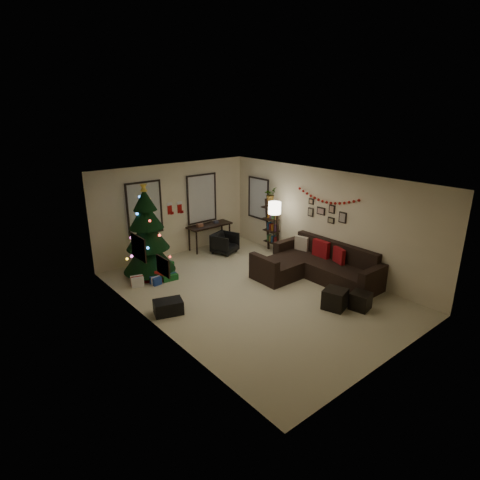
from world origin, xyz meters
The scene contains 29 objects.
floor centered at (0.00, 0.00, 0.00)m, with size 7.00×7.00×0.00m, color beige.
ceiling centered at (0.00, 0.00, 2.70)m, with size 7.00×7.00×0.00m, color white.
wall_back centered at (0.00, 3.50, 1.35)m, with size 5.00×5.00×0.00m, color beige.
wall_front centered at (0.00, -3.50, 1.35)m, with size 5.00×5.00×0.00m, color beige.
wall_left centered at (-2.50, 0.00, 1.35)m, with size 7.00×7.00×0.00m, color beige.
wall_right centered at (2.50, 0.00, 1.35)m, with size 7.00×7.00×0.00m, color beige.
window_back_left centered at (-0.95, 3.47, 1.55)m, with size 1.05×0.06×1.50m.
window_back_right centered at (0.95, 3.47, 1.55)m, with size 1.05×0.06×1.50m.
window_right_wall centered at (2.47, 2.55, 1.50)m, with size 0.06×0.90×1.30m.
christmas_tree centered at (-1.37, 2.55, 1.03)m, with size 1.34×1.34×2.49m.
presents centered at (-1.29, 2.17, 0.11)m, with size 1.43×1.01×0.30m.
sofa centered at (1.82, -0.35, 0.29)m, with size 2.01×2.90×0.90m.
pillow_red_a centered at (2.21, -0.78, 0.64)m, with size 0.11×0.40×0.40m, color maroon.
pillow_red_b centered at (2.21, -0.20, 0.64)m, with size 0.13×0.49×0.49m, color maroon.
pillow_cream centered at (2.21, 0.48, 0.63)m, with size 0.11×0.38×0.38m, color beige.
ottoman_near centered at (0.89, -1.71, 0.22)m, with size 0.46×0.46×0.44m, color black.
ottoman_far centered at (1.29, -2.09, 0.19)m, with size 0.40×0.40×0.38m, color black.
desk centered at (1.05, 3.22, 0.68)m, with size 1.42×0.51×0.76m.
desk_chair centered at (1.14, 2.57, 0.31)m, with size 0.61×0.57×0.63m, color black.
bookshelf centered at (2.30, 1.76, 0.79)m, with size 0.30×0.48×1.63m.
potted_plant centered at (2.30, 1.87, 1.82)m, with size 0.47×0.40×0.52m, color #4C4C4C.
floor_lamp centered at (1.95, 1.31, 1.41)m, with size 0.36×0.36×1.68m.
art_map centered at (-2.48, 0.68, 1.52)m, with size 0.04×0.60×0.50m.
art_abstract centered at (-2.48, -0.30, 1.43)m, with size 0.04×0.45×0.35m.
gallery centered at (2.48, -0.07, 1.57)m, with size 0.03×1.25×0.54m.
garland centered at (2.45, -0.09, 1.97)m, with size 0.08×1.90×0.30m, color #A5140C, non-canonical shape.
stocking_left centered at (-0.14, 3.51, 1.41)m, with size 0.20×0.05×0.36m.
stocking_right centered at (0.19, 3.50, 1.40)m, with size 0.20×0.05×0.36m.
storage_bin centered at (-2.05, 0.41, 0.15)m, with size 0.60×0.40×0.30m, color black.
Camera 1 is at (-5.67, -6.37, 4.21)m, focal length 29.60 mm.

